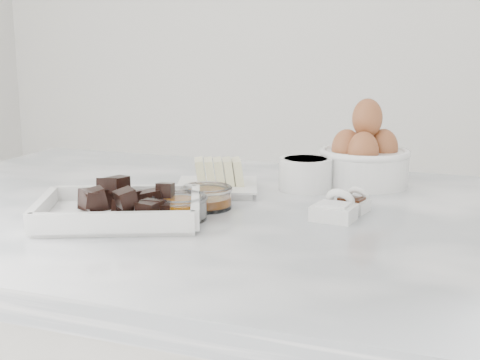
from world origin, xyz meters
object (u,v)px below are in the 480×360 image
object	(u,v)px
butter_plate	(216,180)
sugar_ramekin	(306,173)
chocolate_dish	(119,204)
egg_bowl	(365,157)
vanilla_spoon	(353,202)
salt_spoon	(335,209)
honey_bowl	(206,197)
zest_bowl	(179,206)

from	to	relation	value
butter_plate	sugar_ramekin	distance (m)	0.16
chocolate_dish	sugar_ramekin	distance (m)	0.35
sugar_ramekin	egg_bowl	world-z (taller)	egg_bowl
butter_plate	vanilla_spoon	world-z (taller)	butter_plate
sugar_ramekin	egg_bowl	bearing A→B (deg)	39.83
chocolate_dish	salt_spoon	bearing A→B (deg)	22.50
butter_plate	egg_bowl	distance (m)	0.27
chocolate_dish	butter_plate	bearing A→B (deg)	75.64
sugar_ramekin	vanilla_spoon	world-z (taller)	sugar_ramekin
honey_bowl	zest_bowl	world-z (taller)	zest_bowl
zest_bowl	sugar_ramekin	bearing A→B (deg)	65.08
chocolate_dish	butter_plate	xyz separation A→B (m)	(0.06, 0.22, -0.00)
sugar_ramekin	zest_bowl	size ratio (longest dim) A/B	1.11
honey_bowl	sugar_ramekin	bearing A→B (deg)	59.37
chocolate_dish	sugar_ramekin	world-z (taller)	chocolate_dish
honey_bowl	butter_plate	bearing A→B (deg)	105.79
butter_plate	chocolate_dish	bearing A→B (deg)	-104.36
butter_plate	zest_bowl	bearing A→B (deg)	-83.58
chocolate_dish	egg_bowl	size ratio (longest dim) A/B	1.74
chocolate_dish	butter_plate	size ratio (longest dim) A/B	1.61
sugar_ramekin	salt_spoon	distance (m)	0.20
egg_bowl	salt_spoon	distance (m)	0.25
vanilla_spoon	butter_plate	bearing A→B (deg)	169.90
chocolate_dish	honey_bowl	xyz separation A→B (m)	(0.09, 0.11, -0.01)
sugar_ramekin	salt_spoon	bearing A→B (deg)	-61.83
chocolate_dish	zest_bowl	xyz separation A→B (m)	(0.08, 0.04, -0.00)
zest_bowl	salt_spoon	xyz separation A→B (m)	(0.21, 0.08, -0.00)
chocolate_dish	zest_bowl	world-z (taller)	chocolate_dish
chocolate_dish	zest_bowl	size ratio (longest dim) A/B	3.37
salt_spoon	chocolate_dish	bearing A→B (deg)	-157.50
honey_bowl	zest_bowl	bearing A→B (deg)	-98.42
chocolate_dish	egg_bowl	world-z (taller)	egg_bowl
chocolate_dish	butter_plate	distance (m)	0.23
sugar_ramekin	vanilla_spoon	xyz separation A→B (m)	(0.11, -0.11, -0.02)
honey_bowl	chocolate_dish	bearing A→B (deg)	-128.89
egg_bowl	zest_bowl	distance (m)	0.39
butter_plate	honey_bowl	size ratio (longest dim) A/B	2.15
butter_plate	salt_spoon	world-z (taller)	butter_plate
egg_bowl	zest_bowl	size ratio (longest dim) A/B	1.94
egg_bowl	vanilla_spoon	bearing A→B (deg)	-84.41
sugar_ramekin	chocolate_dish	bearing A→B (deg)	-123.93
zest_bowl	vanilla_spoon	size ratio (longest dim) A/B	1.26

